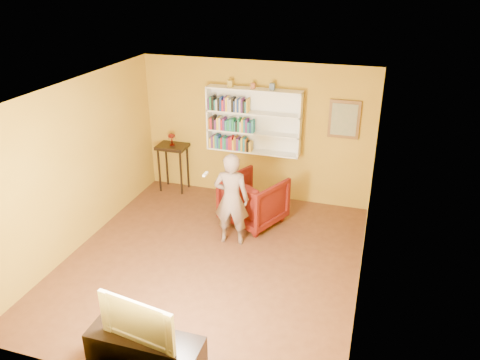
{
  "coord_description": "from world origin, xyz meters",
  "views": [
    {
      "loc": [
        2.25,
        -5.77,
        4.24
      ],
      "look_at": [
        0.23,
        0.75,
        1.11
      ],
      "focal_mm": 35.0,
      "sensor_mm": 36.0,
      "label": 1
    }
  ],
  "objects_px": {
    "bookshelf": "(254,120)",
    "ruby_lustre": "(172,137)",
    "television": "(142,317)",
    "person": "(231,199)",
    "tv_cabinet": "(146,353)",
    "armchair": "(254,200)",
    "console_table": "(173,153)"
  },
  "relations": [
    {
      "from": "tv_cabinet",
      "to": "person",
      "type": "bearing_deg",
      "value": 88.55
    },
    {
      "from": "tv_cabinet",
      "to": "armchair",
      "type": "bearing_deg",
      "value": 86.23
    },
    {
      "from": "console_table",
      "to": "person",
      "type": "distance_m",
      "value": 2.38
    },
    {
      "from": "console_table",
      "to": "person",
      "type": "bearing_deg",
      "value": -41.9
    },
    {
      "from": "console_table",
      "to": "tv_cabinet",
      "type": "xyz_separation_m",
      "value": [
        1.7,
        -4.5,
        -0.56
      ]
    },
    {
      "from": "armchair",
      "to": "television",
      "type": "relative_size",
      "value": 1.01
    },
    {
      "from": "ruby_lustre",
      "to": "armchair",
      "type": "xyz_separation_m",
      "value": [
        1.94,
        -0.83,
        -0.71
      ]
    },
    {
      "from": "console_table",
      "to": "television",
      "type": "bearing_deg",
      "value": -69.31
    },
    {
      "from": "bookshelf",
      "to": "armchair",
      "type": "xyz_separation_m",
      "value": [
        0.28,
        -0.99,
        -1.15
      ]
    },
    {
      "from": "bookshelf",
      "to": "console_table",
      "type": "height_order",
      "value": "bookshelf"
    },
    {
      "from": "television",
      "to": "ruby_lustre",
      "type": "bearing_deg",
      "value": 119.64
    },
    {
      "from": "bookshelf",
      "to": "person",
      "type": "relative_size",
      "value": 1.13
    },
    {
      "from": "bookshelf",
      "to": "ruby_lustre",
      "type": "bearing_deg",
      "value": -174.51
    },
    {
      "from": "console_table",
      "to": "armchair",
      "type": "xyz_separation_m",
      "value": [
        1.94,
        -0.83,
        -0.36
      ]
    },
    {
      "from": "ruby_lustre",
      "to": "television",
      "type": "height_order",
      "value": "ruby_lustre"
    },
    {
      "from": "bookshelf",
      "to": "tv_cabinet",
      "type": "distance_m",
      "value": 4.85
    },
    {
      "from": "person",
      "to": "tv_cabinet",
      "type": "distance_m",
      "value": 2.96
    },
    {
      "from": "bookshelf",
      "to": "television",
      "type": "bearing_deg",
      "value": -89.51
    },
    {
      "from": "bookshelf",
      "to": "television",
      "type": "relative_size",
      "value": 1.88
    },
    {
      "from": "bookshelf",
      "to": "television",
      "type": "xyz_separation_m",
      "value": [
        0.04,
        -4.66,
        -0.84
      ]
    },
    {
      "from": "tv_cabinet",
      "to": "television",
      "type": "height_order",
      "value": "television"
    },
    {
      "from": "armchair",
      "to": "television",
      "type": "bearing_deg",
      "value": 110.5
    },
    {
      "from": "console_table",
      "to": "armchair",
      "type": "height_order",
      "value": "console_table"
    },
    {
      "from": "console_table",
      "to": "ruby_lustre",
      "type": "bearing_deg",
      "value": -57.99
    },
    {
      "from": "person",
      "to": "tv_cabinet",
      "type": "height_order",
      "value": "person"
    },
    {
      "from": "ruby_lustre",
      "to": "person",
      "type": "xyz_separation_m",
      "value": [
        1.77,
        -1.59,
        -0.35
      ]
    },
    {
      "from": "console_table",
      "to": "television",
      "type": "xyz_separation_m",
      "value": [
        1.7,
        -4.5,
        -0.05
      ]
    },
    {
      "from": "ruby_lustre",
      "to": "person",
      "type": "bearing_deg",
      "value": -41.9
    },
    {
      "from": "person",
      "to": "television",
      "type": "relative_size",
      "value": 1.66
    },
    {
      "from": "television",
      "to": "bookshelf",
      "type": "bearing_deg",
      "value": 99.44
    },
    {
      "from": "person",
      "to": "ruby_lustre",
      "type": "bearing_deg",
      "value": -48.43
    },
    {
      "from": "bookshelf",
      "to": "person",
      "type": "bearing_deg",
      "value": -86.31
    }
  ]
}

